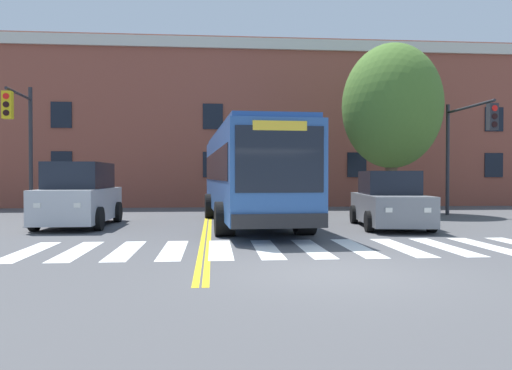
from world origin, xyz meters
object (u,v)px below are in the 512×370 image
Objects in this scene: city_bus at (249,173)px; traffic_light_near_corner at (466,137)px; street_tree_curbside_large at (392,106)px; traffic_light_far_corner at (21,129)px; car_silver_near_lane at (80,196)px; car_grey_far_lane at (389,202)px.

traffic_light_near_corner reaches higher than city_bus.
street_tree_curbside_large is (6.83, 4.15, 3.05)m from city_bus.
traffic_light_near_corner is 0.91× the size of traffic_light_far_corner.
city_bus is at bearing 4.17° from car_silver_near_lane.
car_grey_far_lane is 6.21m from traffic_light_near_corner.
traffic_light_far_corner is at bearing 136.88° from car_silver_near_lane.
car_silver_near_lane is at bearing -160.14° from street_tree_curbside_large.
car_grey_far_lane is 0.61× the size of street_tree_curbside_large.
car_grey_far_lane is (10.47, -1.26, -0.18)m from car_silver_near_lane.
car_silver_near_lane reaches higher than car_grey_far_lane.
car_silver_near_lane is (-5.85, -0.43, -0.81)m from city_bus.
traffic_light_near_corner is at bearing -1.72° from traffic_light_far_corner.
city_bus is 9.24m from traffic_light_far_corner.
traffic_light_far_corner is (-8.78, 2.31, 1.71)m from city_bus.
car_grey_far_lane is (4.62, -1.69, -0.99)m from city_bus.
car_grey_far_lane is at bearing -110.72° from street_tree_curbside_large.
traffic_light_far_corner is (-17.90, 0.54, 0.21)m from traffic_light_near_corner.
city_bus is at bearing -148.69° from street_tree_curbside_large.
traffic_light_near_corner is at bearing 11.02° from city_bus.
city_bus is 2.49× the size of car_silver_near_lane.
street_tree_curbside_large reaches higher than city_bus.
street_tree_curbside_large is at bearing 6.72° from traffic_light_far_corner.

